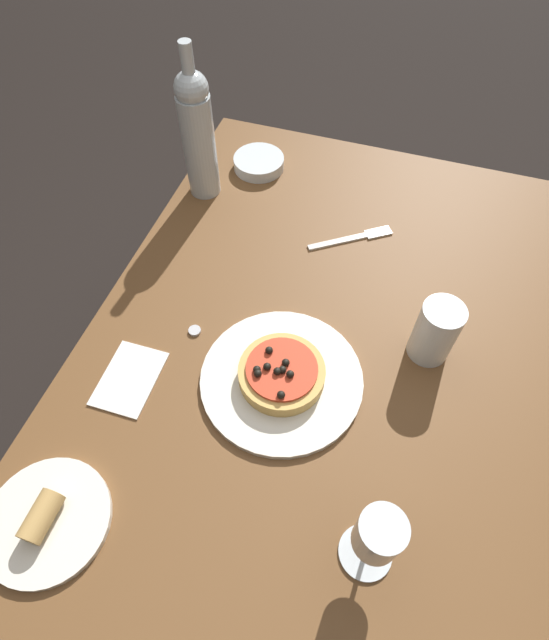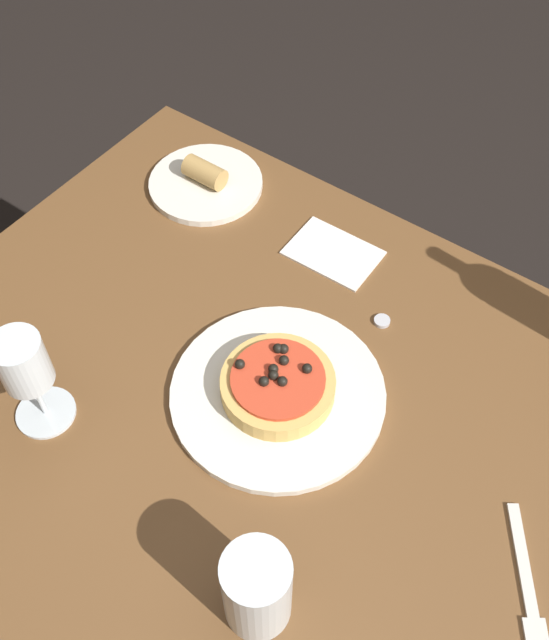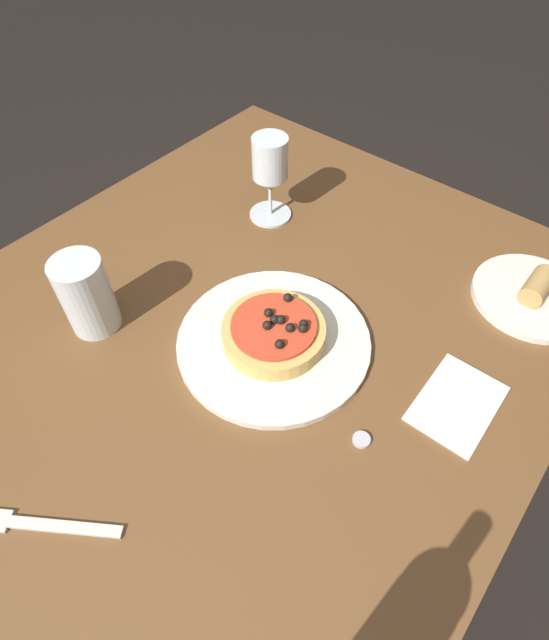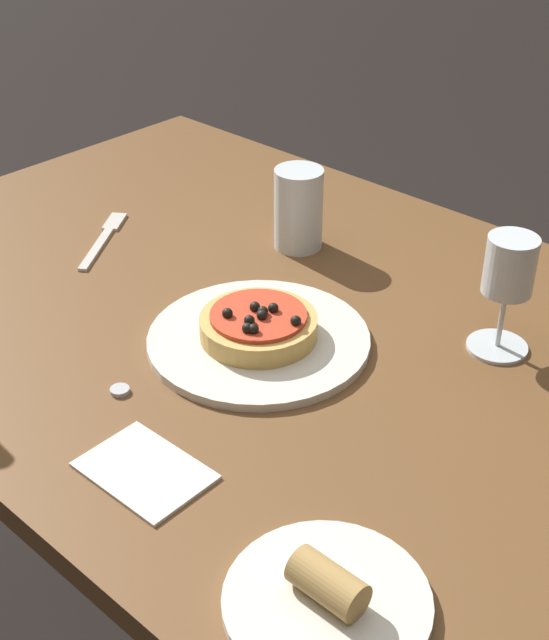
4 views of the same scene
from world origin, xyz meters
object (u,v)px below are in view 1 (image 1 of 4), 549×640
Objects in this scene: side_plate at (46,520)px; bottle_cap at (195,331)px; dinner_plate at (282,379)px; dining_table at (323,373)px; water_cup at (435,332)px; fork at (356,238)px; pizza at (281,373)px; wine_bottle at (198,133)px; wine_glass at (378,536)px; side_bowl at (259,163)px.

side_plate reaches higher than bottle_cap.
bottle_cap is at bearing -104.69° from dinner_plate.
bottle_cap is at bearing -80.59° from dining_table.
water_cup is 0.32m from fork.
pizza is at bearing -45.47° from dinner_plate.
water_cup is 0.75× the size of fork.
dinner_plate is 0.57m from wine_bottle.
wine_glass is 6.75× the size of bottle_cap.
side_plate is at bearing -147.92° from fork.
side_plate reaches higher than dining_table.
fork is 0.42m from bottle_cap.
water_cup is at bearing 62.87° from wine_bottle.
side_bowl is at bearing -130.80° from water_cup.
dining_table is 0.17m from pizza.
wine_glass is 0.66m from fork.
fork is at bearing 172.66° from pizza.
wine_glass is 0.86m from wine_bottle.
wine_bottle is 0.65m from water_cup.
dinner_plate is at bearing 141.98° from side_plate.
wine_glass is at bearing 40.92° from pizza.
side_plate is at bearing -10.87° from bottle_cap.
wine_glass is at bearing 23.61° from dining_table.
wine_bottle is at bearing -117.13° from water_cup.
bottle_cap is at bearing -77.65° from water_cup.
wine_glass reaches higher than dining_table.
bottle_cap is (-0.05, -0.19, -0.03)m from pizza.
wine_glass is at bearing -5.59° from water_cup.
wine_bottle is 2.71× the size of water_cup.
water_cup reaches higher than dining_table.
side_bowl is (-0.41, -0.48, -0.05)m from water_cup.
wine_glass reaches higher than bottle_cap.
wine_glass is (0.33, 0.14, 0.21)m from dining_table.
bottle_cap is at bearing 4.74° from side_bowl.
wine_bottle reaches higher than dinner_plate.
bottle_cap is (0.04, -0.25, 0.10)m from dining_table.
wine_bottle is (-0.35, -0.39, 0.25)m from dining_table.
wine_bottle is at bearing -141.64° from wine_glass.
water_cup reaches higher than pizza.
side_bowl is (-0.56, -0.23, 0.01)m from dinner_plate.
bottle_cap is (0.34, -0.24, 0.00)m from fork.
side_plate is (0.90, -0.03, -0.00)m from side_bowl.
fork is at bearing -166.18° from wine_glass.
dining_table is 0.25m from water_cup.
side_plate is (0.73, -0.32, 0.01)m from fork.
side_bowl is (-0.12, 0.10, -0.14)m from wine_bottle.
wine_bottle is at bearing -38.95° from side_bowl.
wine_bottle is (-0.67, -0.53, 0.04)m from wine_glass.
pizza is (0.00, -0.00, 0.02)m from dinner_plate.
bottle_cap is (0.10, -0.43, -0.06)m from water_cup.
dining_table is 0.31m from fork.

